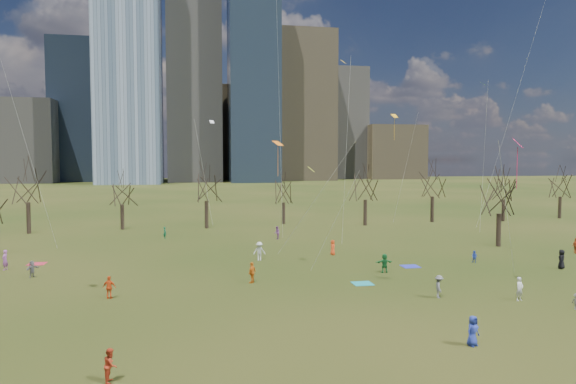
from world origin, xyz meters
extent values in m
plane|color=black|center=(0.00, 0.00, 0.00)|extent=(500.00, 500.00, 0.00)
cube|color=slate|center=(-35.00, 190.00, 59.00)|extent=(26.00, 26.00, 118.00)
cube|color=slate|center=(-8.00, 205.00, 47.50)|extent=(24.00, 24.00, 95.00)
cube|color=#384C66|center=(18.00, 195.00, 52.50)|extent=(22.00, 22.00, 105.00)
cube|color=#726347|center=(45.00, 215.00, 36.00)|extent=(28.00, 28.00, 72.00)
cube|color=#384C66|center=(-60.00, 220.00, 32.50)|extent=(25.00, 25.00, 65.00)
cube|color=slate|center=(70.00, 230.00, 29.00)|extent=(22.00, 22.00, 58.00)
cube|color=#726347|center=(5.00, 240.00, 24.00)|extent=(30.00, 30.00, 48.00)
cube|color=slate|center=(-85.00, 210.00, 18.00)|extent=(35.00, 30.00, 36.00)
cube|color=#726347|center=(95.00, 225.00, 14.00)|extent=(30.00, 28.00, 28.00)
cylinder|color=black|center=(-31.00, 39.00, 2.14)|extent=(0.55, 0.55, 4.28)
cylinder|color=black|center=(-19.00, 41.00, 1.80)|extent=(0.52, 0.52, 3.60)
cylinder|color=black|center=(-7.00, 40.00, 2.02)|extent=(0.54, 0.54, 4.05)
cylinder|color=black|center=(5.00, 43.00, 1.69)|extent=(0.51, 0.51, 3.38)
cylinder|color=black|center=(17.00, 39.00, 1.98)|extent=(0.54, 0.54, 3.96)
cylinder|color=black|center=(29.00, 41.00, 2.07)|extent=(0.54, 0.54, 4.14)
cylinder|color=black|center=(41.00, 40.00, 1.75)|extent=(0.52, 0.52, 3.51)
cylinder|color=black|center=(53.00, 42.00, 1.87)|extent=(0.53, 0.53, 3.74)
cylinder|color=black|center=(26.00, 18.00, 1.91)|extent=(0.53, 0.53, 3.83)
cube|color=teal|center=(4.61, 3.58, 0.01)|extent=(1.60, 1.50, 0.03)
cube|color=#262EB4|center=(11.21, 9.19, 0.01)|extent=(1.60, 1.50, 0.03)
cube|color=#BA2539|center=(-23.80, 16.83, 0.01)|extent=(1.60, 1.50, 0.03)
imported|color=#24359E|center=(5.96, -10.83, 0.83)|extent=(0.95, 0.79, 1.66)
imported|color=silver|center=(14.04, -3.22, 0.85)|extent=(0.71, 0.58, 1.69)
imported|color=#AB3018|center=(-12.59, -11.97, 0.77)|extent=(0.61, 0.77, 1.55)
imported|color=#EC521A|center=(-14.89, 2.61, 0.83)|extent=(1.04, 0.63, 1.66)
imported|color=#17682F|center=(7.87, 7.19, 0.85)|extent=(1.58, 0.52, 1.70)
imported|color=black|center=(24.50, 5.68, 0.90)|extent=(1.01, 1.03, 1.80)
imported|color=#9950A0|center=(-25.82, 14.44, 0.93)|extent=(0.58, 0.76, 1.86)
imported|color=#2A46B9|center=(18.12, 9.72, 0.59)|extent=(0.70, 0.73, 1.19)
imported|color=silver|center=(-2.41, 14.73, 0.93)|extent=(1.25, 0.79, 1.85)
imported|color=#A93C18|center=(31.56, 12.41, 0.83)|extent=(1.04, 0.66, 1.65)
imported|color=slate|center=(-22.48, 10.83, 0.73)|extent=(1.08, 1.37, 1.46)
imported|color=#EF481A|center=(5.59, 16.25, 0.80)|extent=(0.79, 0.92, 1.59)
imported|color=#166642|center=(-12.51, 31.14, 0.75)|extent=(0.54, 0.64, 1.49)
imported|color=#8C4C99|center=(1.49, 27.86, 0.83)|extent=(0.68, 0.85, 1.65)
imported|color=slate|center=(8.70, -1.53, 0.83)|extent=(0.92, 1.21, 1.67)
imported|color=orange|center=(-4.18, 5.47, 0.86)|extent=(0.93, 1.07, 1.72)
plane|color=orange|center=(-1.20, 10.58, 11.56)|extent=(1.35, 1.31, 0.47)
cylinder|color=silver|center=(1.48, 7.44, 6.48)|extent=(5.37, 6.29, 10.17)
cylinder|color=orange|center=(-1.20, 10.58, 9.90)|extent=(0.04, 0.04, 2.70)
plane|color=yellow|center=(6.18, 14.86, 19.95)|extent=(0.80, 0.82, 0.40)
cylinder|color=silver|center=(6.11, 13.33, 10.68)|extent=(0.15, 3.07, 18.56)
plane|color=#E71957|center=(15.41, -0.53, 11.32)|extent=(1.23, 1.27, 0.75)
cylinder|color=silver|center=(12.87, -3.22, 6.36)|extent=(5.09, 5.39, 9.93)
cylinder|color=#E71957|center=(15.41, -0.53, 9.43)|extent=(0.04, 0.04, 3.15)
cylinder|color=silver|center=(-0.25, 16.12, 19.47)|extent=(2.34, 8.02, 36.15)
plane|color=green|center=(25.11, 20.49, 19.05)|extent=(1.08, 1.09, 0.43)
cylinder|color=silver|center=(24.49, 18.95, 10.22)|extent=(1.26, 3.09, 17.65)
cylinder|color=silver|center=(-24.31, 14.19, 14.14)|extent=(4.60, 6.24, 25.48)
plane|color=#FFAF15|center=(18.50, 31.46, 16.09)|extent=(1.18, 1.02, 0.60)
cylinder|color=silver|center=(18.92, 28.59, 8.74)|extent=(0.86, 5.76, 14.69)
cylinder|color=#FFAF15|center=(18.50, 31.46, 14.26)|extent=(0.04, 0.04, 3.00)
plane|color=#D2E524|center=(0.15, 2.96, 9.32)|extent=(0.70, 0.78, 0.40)
cylinder|color=silver|center=(1.16, 0.11, 5.36)|extent=(2.03, 5.73, 7.93)
cylinder|color=silver|center=(30.46, 22.29, 17.12)|extent=(6.88, 4.39, 31.45)
plane|color=white|center=(-6.39, 31.91, 14.98)|extent=(0.90, 0.80, 0.44)
cylinder|color=silver|center=(-7.52, 30.06, 8.19)|extent=(2.28, 3.73, 13.58)
camera|label=1|loc=(-8.79, -35.72, 10.06)|focal=32.00mm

